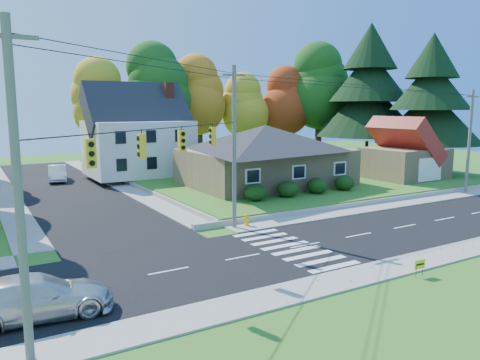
# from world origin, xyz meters

# --- Properties ---
(ground) EXTENTS (120.00, 120.00, 0.00)m
(ground) POSITION_xyz_m (0.00, 0.00, 0.00)
(ground) COLOR #3D7923
(road_main) EXTENTS (90.00, 8.00, 0.02)m
(road_main) POSITION_xyz_m (0.00, 0.00, 0.01)
(road_main) COLOR black
(road_main) RESTS_ON ground
(road_cross) EXTENTS (8.00, 44.00, 0.02)m
(road_cross) POSITION_xyz_m (-8.00, 26.00, 0.01)
(road_cross) COLOR black
(road_cross) RESTS_ON ground
(sidewalk_north) EXTENTS (90.00, 2.00, 0.08)m
(sidewalk_north) POSITION_xyz_m (0.00, 5.00, 0.04)
(sidewalk_north) COLOR #9C9A90
(sidewalk_north) RESTS_ON ground
(sidewalk_south) EXTENTS (90.00, 2.00, 0.08)m
(sidewalk_south) POSITION_xyz_m (0.00, -5.00, 0.04)
(sidewalk_south) COLOR #9C9A90
(sidewalk_south) RESTS_ON ground
(lawn) EXTENTS (30.00, 30.00, 0.50)m
(lawn) POSITION_xyz_m (13.00, 21.00, 0.25)
(lawn) COLOR #3D7923
(lawn) RESTS_ON ground
(ranch_house) EXTENTS (14.60, 10.60, 5.40)m
(ranch_house) POSITION_xyz_m (8.00, 16.00, 3.27)
(ranch_house) COLOR tan
(ranch_house) RESTS_ON lawn
(colonial_house) EXTENTS (10.40, 8.40, 9.60)m
(colonial_house) POSITION_xyz_m (0.04, 28.00, 4.58)
(colonial_house) COLOR silver
(colonial_house) RESTS_ON lawn
(garage) EXTENTS (7.30, 6.30, 4.60)m
(garage) POSITION_xyz_m (22.00, 11.99, 2.84)
(garage) COLOR tan
(garage) RESTS_ON lawn
(hedge_row) EXTENTS (10.70, 1.70, 1.27)m
(hedge_row) POSITION_xyz_m (7.50, 9.80, 1.14)
(hedge_row) COLOR #163A10
(hedge_row) RESTS_ON lawn
(traffic_infrastructure) EXTENTS (38.10, 10.66, 10.00)m
(traffic_infrastructure) POSITION_xyz_m (-0.15, 1.35, 5.15)
(traffic_infrastructure) COLOR #666059
(traffic_infrastructure) RESTS_ON ground
(tree_lot_0) EXTENTS (6.72, 6.72, 12.51)m
(tree_lot_0) POSITION_xyz_m (-2.00, 34.00, 8.31)
(tree_lot_0) COLOR #3F2A19
(tree_lot_0) RESTS_ON lawn
(tree_lot_1) EXTENTS (7.84, 7.84, 14.60)m
(tree_lot_1) POSITION_xyz_m (4.00, 33.00, 9.61)
(tree_lot_1) COLOR #3F2A19
(tree_lot_1) RESTS_ON lawn
(tree_lot_2) EXTENTS (7.28, 7.28, 13.56)m
(tree_lot_2) POSITION_xyz_m (10.00, 34.00, 8.96)
(tree_lot_2) COLOR #3F2A19
(tree_lot_2) RESTS_ON lawn
(tree_lot_3) EXTENTS (6.16, 6.16, 11.47)m
(tree_lot_3) POSITION_xyz_m (16.00, 33.00, 7.65)
(tree_lot_3) COLOR #3F2A19
(tree_lot_3) RESTS_ON lawn
(tree_lot_4) EXTENTS (6.72, 6.72, 12.51)m
(tree_lot_4) POSITION_xyz_m (22.00, 32.00, 8.31)
(tree_lot_4) COLOR #3F2A19
(tree_lot_4) RESTS_ON lawn
(tree_lot_5) EXTENTS (8.40, 8.40, 15.64)m
(tree_lot_5) POSITION_xyz_m (26.00, 30.00, 10.27)
(tree_lot_5) COLOR #3F2A19
(tree_lot_5) RESTS_ON lawn
(conifer_east_a) EXTENTS (12.80, 12.80, 16.96)m
(conifer_east_a) POSITION_xyz_m (27.00, 22.00, 9.39)
(conifer_east_a) COLOR #3F2A19
(conifer_east_a) RESTS_ON lawn
(conifer_east_b) EXTENTS (11.20, 11.20, 14.84)m
(conifer_east_b) POSITION_xyz_m (28.00, 14.00, 8.28)
(conifer_east_b) COLOR #3F2A19
(conifer_east_b) RESTS_ON lawn
(silver_sedan) EXTENTS (5.56, 2.64, 1.56)m
(silver_sedan) POSITION_xyz_m (-13.92, -2.13, 0.80)
(silver_sedan) COLOR silver
(silver_sedan) RESTS_ON road_main
(white_car) EXTENTS (2.42, 5.08, 1.61)m
(white_car) POSITION_xyz_m (-7.72, 30.71, 0.82)
(white_car) COLOR white
(white_car) RESTS_ON road_cross
(fire_hydrant) EXTENTS (0.50, 0.38, 0.86)m
(fire_hydrant) POSITION_xyz_m (-0.64, 5.12, 0.41)
(fire_hydrant) COLOR #F7BF00
(fire_hydrant) RESTS_ON ground
(yard_sign) EXTENTS (0.62, 0.07, 0.78)m
(yard_sign) POSITION_xyz_m (1.43, -6.36, 0.55)
(yard_sign) COLOR black
(yard_sign) RESTS_ON ground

